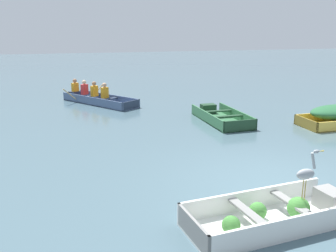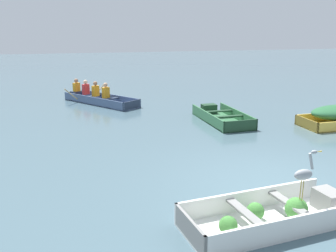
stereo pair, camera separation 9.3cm
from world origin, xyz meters
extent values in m
plane|color=#47606B|center=(0.00, 0.00, 0.00)|extent=(80.00, 80.00, 0.00)
cube|color=white|center=(-0.97, -1.50, 0.02)|extent=(2.97, 1.41, 0.04)
cube|color=white|center=(-1.03, -0.99, 0.19)|extent=(2.85, 0.38, 0.39)
cube|color=white|center=(-0.91, -2.02, 0.19)|extent=(2.85, 0.38, 0.39)
cube|color=gray|center=(-2.37, -1.67, 0.19)|extent=(0.18, 1.09, 0.39)
cube|color=gray|center=(0.27, -1.36, 0.21)|extent=(0.41, 0.53, 0.35)
cube|color=gray|center=(-0.54, -1.45, 0.29)|extent=(0.27, 1.00, 0.04)
cube|color=gray|center=(-1.40, -1.55, 0.29)|extent=(0.27, 1.00, 0.04)
sphere|color=#428438|center=(-0.46, -1.52, 0.23)|extent=(0.38, 0.38, 0.38)
sphere|color=#428438|center=(-1.13, -1.37, 0.19)|extent=(0.30, 0.30, 0.30)
sphere|color=#428438|center=(-1.74, -1.67, 0.19)|extent=(0.29, 0.29, 0.29)
cube|color=#387047|center=(0.93, 5.04, 0.02)|extent=(1.26, 2.75, 0.04)
cube|color=#387047|center=(0.37, 5.02, 0.18)|extent=(0.15, 2.71, 0.37)
cube|color=#387047|center=(1.48, 5.06, 0.18)|extent=(0.15, 2.71, 0.37)
cube|color=#1E3D27|center=(0.98, 3.71, 0.18)|extent=(1.16, 0.09, 0.37)
cube|color=#1E3D27|center=(0.88, 6.22, 0.20)|extent=(0.53, 0.38, 0.33)
cube|color=#1E3D27|center=(0.91, 5.45, 0.27)|extent=(1.06, 0.20, 0.04)
cube|color=#1E3D27|center=(0.94, 4.64, 0.27)|extent=(1.06, 0.20, 0.04)
cube|color=#E5BC47|center=(4.39, 4.13, 0.16)|extent=(2.53, 0.11, 0.33)
cube|color=olive|center=(3.16, 3.53, 0.16)|extent=(0.08, 1.18, 0.33)
cube|color=olive|center=(4.02, 3.56, 0.25)|extent=(0.19, 1.09, 0.04)
cube|color=#475B7F|center=(-2.82, 9.17, 0.02)|extent=(2.96, 3.55, 0.04)
cube|color=#475B7F|center=(-3.18, 8.90, 0.17)|extent=(2.22, 3.02, 0.34)
cube|color=#475B7F|center=(-2.45, 9.44, 0.17)|extent=(2.22, 3.02, 0.34)
cube|color=#273246|center=(-1.74, 7.70, 0.17)|extent=(0.81, 0.61, 0.34)
cube|color=#273246|center=(-3.80, 10.52, 0.19)|extent=(0.56, 0.55, 0.31)
cube|color=#273246|center=(-3.14, 9.62, 0.26)|extent=(0.79, 0.64, 0.04)
cube|color=#273246|center=(-2.49, 8.73, 0.26)|extent=(0.79, 0.64, 0.04)
cube|color=orange|center=(-2.62, 8.91, 0.50)|extent=(0.33, 0.31, 0.44)
sphere|color=tan|center=(-2.62, 8.91, 0.82)|extent=(0.18, 0.18, 0.18)
cube|color=orange|center=(-3.01, 9.44, 0.50)|extent=(0.33, 0.31, 0.44)
sphere|color=#9E7051|center=(-3.01, 9.44, 0.82)|extent=(0.18, 0.18, 0.18)
cube|color=red|center=(-3.39, 9.96, 0.50)|extent=(0.33, 0.31, 0.44)
sphere|color=beige|center=(-3.39, 9.96, 0.82)|extent=(0.18, 0.18, 0.18)
cube|color=orange|center=(-3.77, 10.48, 0.50)|extent=(0.33, 0.31, 0.44)
sphere|color=#9E7051|center=(-3.77, 10.48, 0.82)|extent=(0.18, 0.18, 0.18)
cylinder|color=tan|center=(-4.02, 9.50, 0.39)|extent=(0.54, 0.41, 0.55)
cylinder|color=tan|center=(-2.75, 10.42, 0.39)|extent=(0.54, 0.41, 0.55)
cylinder|color=olive|center=(-0.44, -1.56, 0.59)|extent=(0.02, 0.02, 0.35)
cylinder|color=olive|center=(-0.44, -1.62, 0.59)|extent=(0.02, 0.02, 0.35)
ellipsoid|color=#93999E|center=(-0.44, -1.59, 0.86)|extent=(0.32, 0.14, 0.18)
cylinder|color=#93999E|center=(-0.32, -1.59, 1.08)|extent=(0.12, 0.05, 0.28)
ellipsoid|color=#93999E|center=(-0.28, -1.59, 1.23)|extent=(0.11, 0.06, 0.06)
cone|color=gold|center=(-0.20, -1.59, 1.23)|extent=(0.10, 0.02, 0.02)
camera|label=1|loc=(-4.01, -6.42, 3.16)|focal=40.00mm
camera|label=2|loc=(-3.92, -6.44, 3.16)|focal=40.00mm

